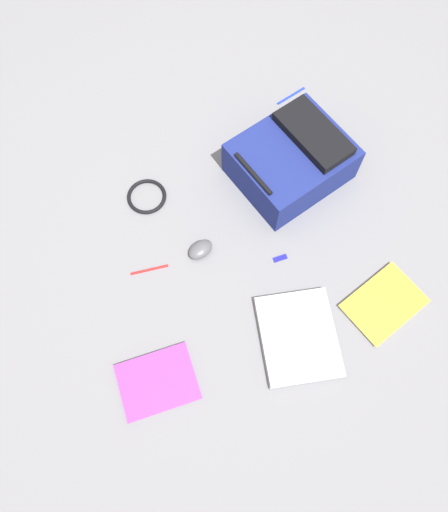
% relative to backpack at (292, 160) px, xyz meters
% --- Properties ---
extents(ground_plane, '(3.82, 3.82, 0.00)m').
position_rel_backpack_xyz_m(ground_plane, '(-0.22, 0.32, -0.09)').
color(ground_plane, slate).
extents(backpack, '(0.42, 0.46, 0.20)m').
position_rel_backpack_xyz_m(backpack, '(0.00, 0.00, 0.00)').
color(backpack, navy).
rests_on(backpack, ground_plane).
extents(laptop, '(0.35, 0.31, 0.03)m').
position_rel_backpack_xyz_m(laptop, '(-0.59, 0.23, -0.07)').
color(laptop, '#929296').
rests_on(laptop, ground_plane).
extents(book_manual, '(0.20, 0.25, 0.02)m').
position_rel_backpack_xyz_m(book_manual, '(-0.56, 0.72, -0.08)').
color(book_manual, silver).
rests_on(book_manual, ground_plane).
extents(book_comic, '(0.25, 0.30, 0.02)m').
position_rel_backpack_xyz_m(book_comic, '(-0.60, -0.08, -0.08)').
color(book_comic, silver).
rests_on(book_comic, ground_plane).
extents(computer_mouse, '(0.09, 0.11, 0.04)m').
position_rel_backpack_xyz_m(computer_mouse, '(-0.18, 0.43, -0.07)').
color(computer_mouse, '#4C4C51').
rests_on(computer_mouse, ground_plane).
extents(cable_coil, '(0.15, 0.15, 0.01)m').
position_rel_backpack_xyz_m(cable_coil, '(0.09, 0.54, -0.08)').
color(cable_coil, black).
rests_on(cable_coil, ground_plane).
extents(pen_black, '(0.03, 0.13, 0.01)m').
position_rel_backpack_xyz_m(pen_black, '(-0.18, 0.62, -0.08)').
color(pen_black, red).
rests_on(pen_black, ground_plane).
extents(pen_blue, '(0.04, 0.14, 0.01)m').
position_rel_backpack_xyz_m(pen_blue, '(0.33, -0.15, -0.08)').
color(pen_blue, '#1933B2').
rests_on(pen_blue, ground_plane).
extents(usb_stick, '(0.02, 0.05, 0.01)m').
position_rel_backpack_xyz_m(usb_stick, '(-0.31, 0.17, -0.08)').
color(usb_stick, '#191999').
rests_on(usb_stick, ground_plane).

